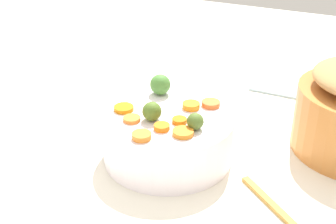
{
  "coord_description": "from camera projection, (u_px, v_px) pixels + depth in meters",
  "views": [
    {
      "loc": [
        -0.35,
        0.68,
        0.55
      ],
      "look_at": [
        -0.02,
        -0.04,
        0.12
      ],
      "focal_mm": 49.78,
      "sensor_mm": 36.0,
      "label": 1
    }
  ],
  "objects": [
    {
      "name": "carrot_slice_7",
      "position": [
        142.0,
        136.0,
        0.83
      ],
      "size": [
        0.04,
        0.04,
        0.01
      ],
      "primitive_type": "cylinder",
      "rotation": [
        0.0,
        0.0,
        4.5
      ],
      "color": "orange",
      "rests_on": "serving_bowl_carrots"
    },
    {
      "name": "brussels_sprout_1",
      "position": [
        195.0,
        121.0,
        0.86
      ],
      "size": [
        0.03,
        0.03,
        0.03
      ],
      "primitive_type": "sphere",
      "color": "#516D2B",
      "rests_on": "serving_bowl_carrots"
    },
    {
      "name": "tabletop",
      "position": [
        150.0,
        168.0,
        0.93
      ],
      "size": [
        2.4,
        2.4,
        0.02
      ],
      "primitive_type": "cube",
      "color": "white",
      "rests_on": "ground"
    },
    {
      "name": "carrot_slice_5",
      "position": [
        211.0,
        104.0,
        0.94
      ],
      "size": [
        0.05,
        0.05,
        0.01
      ],
      "primitive_type": "cylinder",
      "rotation": [
        0.0,
        0.0,
        2.46
      ],
      "color": "orange",
      "rests_on": "serving_bowl_carrots"
    },
    {
      "name": "carrot_slice_3",
      "position": [
        183.0,
        133.0,
        0.84
      ],
      "size": [
        0.05,
        0.05,
        0.01
      ],
      "primitive_type": "cylinder",
      "rotation": [
        0.0,
        0.0,
        1.75
      ],
      "color": "orange",
      "rests_on": "serving_bowl_carrots"
    },
    {
      "name": "carrot_slice_6",
      "position": [
        191.0,
        106.0,
        0.93
      ],
      "size": [
        0.05,
        0.05,
        0.01
      ],
      "primitive_type": "cylinder",
      "rotation": [
        0.0,
        0.0,
        4.13
      ],
      "color": "orange",
      "rests_on": "serving_bowl_carrots"
    },
    {
      "name": "carrot_slice_1",
      "position": [
        132.0,
        119.0,
        0.89
      ],
      "size": [
        0.05,
        0.05,
        0.01
      ],
      "primitive_type": "cylinder",
      "rotation": [
        0.0,
        0.0,
        0.51
      ],
      "color": "orange",
      "rests_on": "serving_bowl_carrots"
    },
    {
      "name": "brussels_sprout_2",
      "position": [
        153.0,
        112.0,
        0.88
      ],
      "size": [
        0.04,
        0.04,
        0.04
      ],
      "primitive_type": "sphere",
      "color": "#506F26",
      "rests_on": "serving_bowl_carrots"
    },
    {
      "name": "carrot_slice_4",
      "position": [
        179.0,
        121.0,
        0.88
      ],
      "size": [
        0.04,
        0.04,
        0.01
      ],
      "primitive_type": "cylinder",
      "rotation": [
        0.0,
        0.0,
        5.35
      ],
      "color": "orange",
      "rests_on": "serving_bowl_carrots"
    },
    {
      "name": "carrot_slice_2",
      "position": [
        162.0,
        127.0,
        0.86
      ],
      "size": [
        0.04,
        0.04,
        0.01
      ],
      "primitive_type": "cylinder",
      "rotation": [
        0.0,
        0.0,
        5.01
      ],
      "color": "orange",
      "rests_on": "serving_bowl_carrots"
    },
    {
      "name": "brussels_sprout_0",
      "position": [
        160.0,
        84.0,
        0.98
      ],
      "size": [
        0.04,
        0.04,
        0.04
      ],
      "primitive_type": "sphere",
      "color": "#4C8639",
      "rests_on": "serving_bowl_carrots"
    },
    {
      "name": "carrot_slice_0",
      "position": [
        124.0,
        108.0,
        0.93
      ],
      "size": [
        0.05,
        0.05,
        0.01
      ],
      "primitive_type": "cylinder",
      "rotation": [
        0.0,
        0.0,
        5.05
      ],
      "color": "orange",
      "rests_on": "serving_bowl_carrots"
    },
    {
      "name": "serving_bowl_carrots",
      "position": [
        168.0,
        137.0,
        0.93
      ],
      "size": [
        0.26,
        0.26,
        0.09
      ],
      "primitive_type": "cylinder",
      "color": "white",
      "rests_on": "tabletop"
    },
    {
      "name": "dish_towel",
      "position": [
        282.0,
        83.0,
        1.26
      ],
      "size": [
        0.14,
        0.16,
        0.01
      ],
      "primitive_type": "cube",
      "rotation": [
        0.0,
        0.0,
        -0.02
      ],
      "color": "#99B3BF",
      "rests_on": "tabletop"
    }
  ]
}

